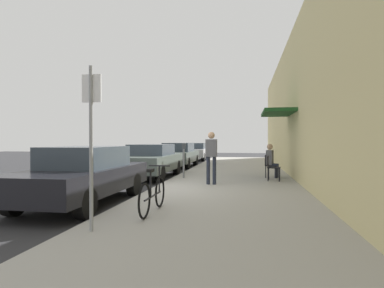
{
  "coord_description": "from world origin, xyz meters",
  "views": [
    {
      "loc": [
        2.82,
        -9.1,
        1.55
      ],
      "look_at": [
        0.36,
        5.18,
        1.38
      ],
      "focal_mm": 29.98,
      "sensor_mm": 36.0,
      "label": 1
    }
  ],
  "objects": [
    {
      "name": "pedestrian_standing",
      "position": [
        1.67,
        1.21,
        1.12
      ],
      "size": [
        0.36,
        0.22,
        1.7
      ],
      "color": "#232838",
      "rests_on": "sidewalk_slab"
    },
    {
      "name": "parked_car_3",
      "position": [
        -1.1,
        15.2,
        0.7
      ],
      "size": [
        1.8,
        4.4,
        1.33
      ],
      "color": "#B7B7BC",
      "rests_on": "ground_plane"
    },
    {
      "name": "parked_car_2",
      "position": [
        -1.1,
        8.95,
        0.72
      ],
      "size": [
        1.8,
        4.4,
        1.39
      ],
      "color": "#47514C",
      "rests_on": "ground_plane"
    },
    {
      "name": "street_sign",
      "position": [
        0.4,
        -4.41,
        1.64
      ],
      "size": [
        0.32,
        0.06,
        2.6
      ],
      "color": "gray",
      "rests_on": "sidewalk_slab"
    },
    {
      "name": "sidewalk_slab",
      "position": [
        2.25,
        2.0,
        0.06
      ],
      "size": [
        4.5,
        32.0,
        0.12
      ],
      "primitive_type": "cube",
      "color": "#9E9B93",
      "rests_on": "ground_plane"
    },
    {
      "name": "parked_car_1",
      "position": [
        -1.1,
        3.63,
        0.72
      ],
      "size": [
        1.8,
        4.4,
        1.38
      ],
      "color": "#47514C",
      "rests_on": "ground_plane"
    },
    {
      "name": "parking_meter",
      "position": [
        0.45,
        2.79,
        0.89
      ],
      "size": [
        0.12,
        0.1,
        1.32
      ],
      "color": "slate",
      "rests_on": "sidewalk_slab"
    },
    {
      "name": "seated_patron_1",
      "position": [
        3.73,
        3.46,
        0.82
      ],
      "size": [
        0.5,
        0.45,
        1.29
      ],
      "color": "#232838",
      "rests_on": "sidewalk_slab"
    },
    {
      "name": "parked_car_0",
      "position": [
        -1.1,
        -1.89,
        0.72
      ],
      "size": [
        1.8,
        4.4,
        1.4
      ],
      "color": "black",
      "rests_on": "ground_plane"
    },
    {
      "name": "cafe_chair_1",
      "position": [
        3.67,
        3.48,
        0.62
      ],
      "size": [
        0.55,
        0.55,
        0.87
      ],
      "color": "black",
      "rests_on": "sidewalk_slab"
    },
    {
      "name": "bicycle_0",
      "position": [
        0.98,
        -3.0,
        0.48
      ],
      "size": [
        0.46,
        1.71,
        0.9
      ],
      "color": "black",
      "rests_on": "sidewalk_slab"
    },
    {
      "name": "cafe_chair_0",
      "position": [
        3.67,
        2.5,
        0.62
      ],
      "size": [
        0.49,
        0.49,
        0.87
      ],
      "color": "black",
      "rests_on": "sidewalk_slab"
    },
    {
      "name": "building_facade",
      "position": [
        4.65,
        2.01,
        2.88
      ],
      "size": [
        1.4,
        32.0,
        5.76
      ],
      "color": "beige",
      "rests_on": "ground_plane"
    },
    {
      "name": "ground_plane",
      "position": [
        0.0,
        0.0,
        0.0
      ],
      "size": [
        60.0,
        60.0,
        0.0
      ],
      "primitive_type": "plane",
      "color": "#2D2D30"
    }
  ]
}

